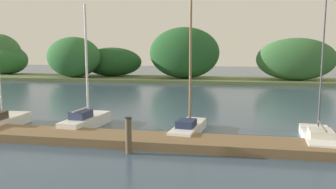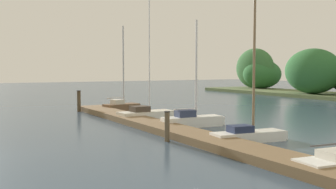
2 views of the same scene
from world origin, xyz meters
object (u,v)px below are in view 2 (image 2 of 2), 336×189
Objects in this scene: sailboat_1 at (147,114)px; sailboat_2 at (194,119)px; mooring_piling_1 at (167,126)px; mooring_piling_0 at (79,101)px; sailboat_0 at (122,105)px; sailboat_3 at (250,131)px.

sailboat_2 is at bearing -80.73° from sailboat_1.
sailboat_2 reaches higher than mooring_piling_1.
mooring_piling_1 is at bearing -132.10° from sailboat_2.
mooring_piling_0 is (-10.90, -3.40, 0.39)m from sailboat_2.
sailboat_2 is at bearing -95.82° from sailboat_0.
mooring_piling_0 is at bearing 179.50° from mooring_piling_1.
sailboat_0 is 10.04m from sailboat_2.
mooring_piling_1 is (-1.85, -3.27, 0.22)m from sailboat_3.
mooring_piling_1 is (14.18, -0.12, -0.13)m from mooring_piling_0.
sailboat_1 is 1.35× the size of sailboat_2.
sailboat_2 is 3.70× the size of mooring_piling_0.
sailboat_2 reaches higher than mooring_piling_0.
sailboat_3 is 16.33m from mooring_piling_0.
sailboat_3 is 4.98× the size of mooring_piling_0.
sailboat_2 is at bearing 17.31° from mooring_piling_0.
sailboat_3 is 5.89× the size of mooring_piling_1.
sailboat_0 is at bearing 96.07° from sailboat_2.
sailboat_2 is 4.39× the size of mooring_piling_1.
mooring_piling_0 is (-16.02, -3.14, 0.35)m from sailboat_3.
sailboat_0 is 5.92m from sailboat_1.
sailboat_3 is at bearing 11.09° from mooring_piling_0.
mooring_piling_0 is 14.18m from mooring_piling_1.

